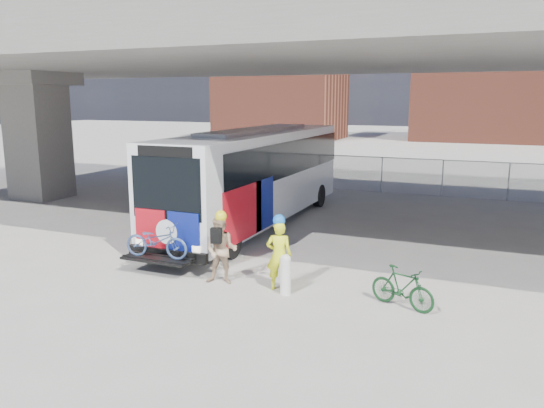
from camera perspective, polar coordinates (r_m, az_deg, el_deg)
The scene contains 9 objects.
ground at distance 17.13m, azimuth 0.19°, elevation -4.93°, with size 160.00×160.00×0.00m, color #9E9991.
bus at distance 20.22m, azimuth -1.68°, elevation 3.67°, with size 2.67×12.97×3.69m.
overpass at distance 20.28m, azimuth 4.78°, elevation 16.23°, with size 40.00×16.00×7.95m.
chainlink_fence at distance 28.10m, azimuth 9.77°, elevation 4.25°, with size 30.00×0.06×30.00m.
brick_buildings at distance 63.60m, azimuth 18.77°, elevation 11.27°, with size 54.00×22.00×12.00m.
bollard at distance 13.19m, azimuth 1.46°, elevation -7.43°, with size 0.27×0.27×1.03m.
cyclist_hivis at distance 13.41m, azimuth 0.76°, elevation -5.36°, with size 0.75×0.59×1.96m.
cyclist_tan at distance 13.91m, azimuth -5.48°, elevation -4.87°, with size 1.01×0.87×1.96m.
bike_parked at distance 12.77m, azimuth 13.83°, elevation -8.72°, with size 0.46×1.63×0.98m, color #123A1B.
Camera 1 is at (6.39, -15.16, 4.78)m, focal length 35.00 mm.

